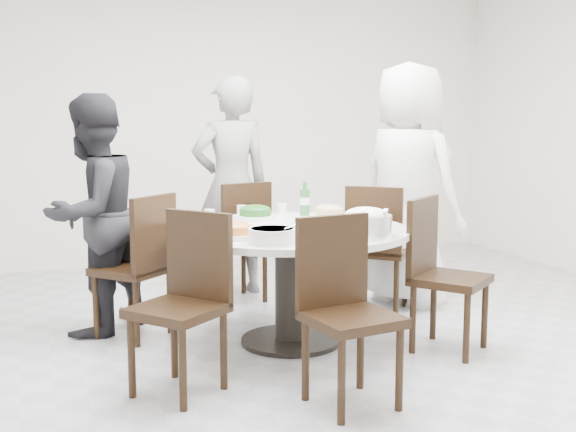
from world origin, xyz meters
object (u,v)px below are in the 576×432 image
object	(u,v)px
chair_ne	(379,248)
chair_se	(450,276)
chair_s	(352,314)
diner_middle	(231,186)
chair_n	(235,241)
chair_sw	(177,306)
soup_bowl	(272,236)
rice_bowl	(366,226)
diner_left	(92,215)
beverage_bottle	(305,199)
dining_table	(291,286)
diner_right	(408,185)
chair_nw	(132,266)

from	to	relation	value
chair_ne	chair_se	bearing A→B (deg)	128.78
chair_s	diner_middle	size ratio (longest dim) A/B	0.54
chair_ne	chair_n	distance (m)	1.13
chair_sw	chair_se	world-z (taller)	same
diner_middle	soup_bowl	xyz separation A→B (m)	(-0.26, -1.87, -0.09)
diner_middle	rice_bowl	xyz separation A→B (m)	(0.32, -1.85, -0.07)
diner_left	beverage_bottle	size ratio (longest dim) A/B	6.74
dining_table	diner_right	world-z (taller)	diner_right
chair_nw	chair_se	bearing A→B (deg)	110.15
chair_ne	chair_n	size ratio (longest dim) A/B	1.00
chair_nw	diner_right	bearing A→B (deg)	142.08
diner_left	chair_nw	bearing A→B (deg)	97.12
chair_n	chair_nw	bearing A→B (deg)	23.59
chair_ne	beverage_bottle	xyz separation A→B (m)	(-0.60, -0.02, 0.39)
dining_table	chair_sw	bearing A→B (deg)	-144.32
dining_table	chair_s	xyz separation A→B (m)	(-0.05, -1.06, 0.10)
diner_right	diner_middle	bearing A→B (deg)	33.85
chair_se	beverage_bottle	bearing A→B (deg)	82.87
chair_nw	chair_se	distance (m)	2.05
dining_table	chair_ne	distance (m)	1.04
diner_left	beverage_bottle	distance (m)	1.46
dining_table	rice_bowl	distance (m)	0.70
beverage_bottle	chair_sw	bearing A→B (deg)	-135.33
chair_n	chair_se	distance (m)	1.87
chair_ne	chair_nw	xyz separation A→B (m)	(-1.83, -0.05, 0.00)
diner_middle	beverage_bottle	bearing A→B (deg)	107.14
chair_n	beverage_bottle	distance (m)	0.82
chair_nw	diner_right	size ratio (longest dim) A/B	0.51
chair_se	chair_nw	bearing A→B (deg)	114.36
dining_table	beverage_bottle	size ratio (longest dim) A/B	6.32
dining_table	diner_left	world-z (taller)	diner_left
rice_bowl	chair_se	bearing A→B (deg)	-2.20
chair_s	chair_se	size ratio (longest dim) A/B	1.00
dining_table	beverage_bottle	distance (m)	0.77
soup_bowl	chair_nw	bearing A→B (deg)	124.56
chair_se	beverage_bottle	world-z (taller)	beverage_bottle
chair_s	diner_right	distance (m)	2.14
chair_ne	diner_middle	xyz separation A→B (m)	(-0.90, 0.87, 0.41)
chair_n	diner_right	xyz separation A→B (m)	(1.24, -0.51, 0.45)
diner_right	rice_bowl	distance (m)	1.40
chair_s	chair_se	xyz separation A→B (m)	(0.93, 0.58, 0.00)
diner_middle	diner_left	xyz separation A→B (m)	(-1.15, -0.74, -0.08)
soup_bowl	diner_left	bearing A→B (deg)	127.94
chair_nw	dining_table	bearing A→B (deg)	110.58
diner_right	diner_middle	distance (m)	1.42
chair_sw	beverage_bottle	world-z (taller)	beverage_bottle
beverage_bottle	chair_nw	bearing A→B (deg)	-178.46
dining_table	diner_middle	bearing A→B (deg)	90.51
chair_s	soup_bowl	size ratio (longest dim) A/B	3.53
chair_se	rice_bowl	world-z (taller)	chair_se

